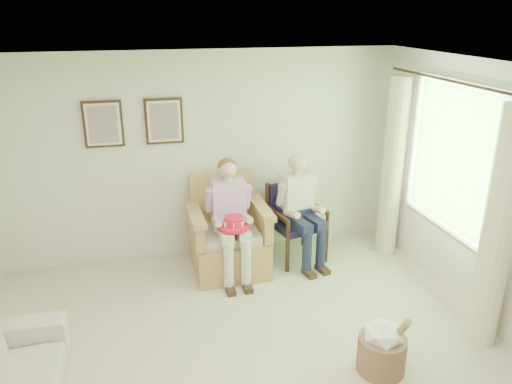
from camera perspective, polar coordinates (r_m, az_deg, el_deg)
The scene contains 13 objects.
back_wall at distance 6.30m, azimuth -6.12°, elevation 4.07°, with size 5.00×0.04×2.60m, color silver.
ceiling at distance 3.38m, azimuth -0.14°, elevation 12.68°, with size 5.00×5.50×0.02m, color white.
window at distance 5.71m, azimuth 21.59°, elevation 4.00°, with size 0.13×2.50×1.63m.
curtain_left at distance 5.04m, azimuth 25.95°, elevation -3.99°, with size 0.34×0.34×2.30m, color beige.
curtain_right at distance 6.55m, azimuth 15.33°, elevation 2.70°, with size 0.34×0.34×2.30m, color beige.
framed_print_left at distance 6.11m, azimuth -17.06°, elevation 7.42°, with size 0.45×0.05×0.55m.
framed_print_right at distance 6.11m, azimuth -10.45°, elevation 7.97°, with size 0.45×0.05×0.55m.
wicker_armchair at distance 6.13m, azimuth -3.19°, elevation -5.66°, with size 0.90×0.90×1.16m.
wood_armchair at distance 6.41m, azimuth 4.43°, elevation -2.94°, with size 0.62×0.58×0.96m.
person_wicker at distance 5.80m, azimuth -3.00°, elevation -2.14°, with size 0.40×0.63×1.41m.
person_dark at distance 6.17m, azimuth 4.96°, elevation -1.18°, with size 0.40×0.63×1.36m.
red_hat at distance 5.66m, azimuth -2.54°, elevation -3.66°, with size 0.34×0.34×0.14m.
hatbox at distance 4.73m, azimuth 14.25°, elevation -16.76°, with size 0.52×0.52×0.63m.
Camera 1 is at (-0.80, -3.25, 3.05)m, focal length 35.00 mm.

